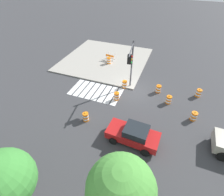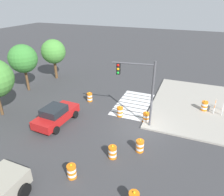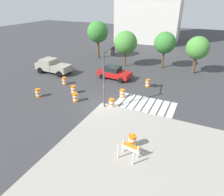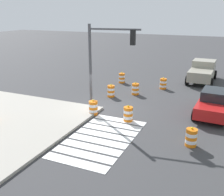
% 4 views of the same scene
% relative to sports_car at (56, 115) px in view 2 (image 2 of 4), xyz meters
% --- Properties ---
extents(ground_plane, '(120.00, 120.00, 0.00)m').
position_rel_sports_car_xyz_m(ground_plane, '(1.84, -6.94, -0.81)').
color(ground_plane, '#38383A').
extents(sidewalk_corner, '(12.00, 12.00, 0.15)m').
position_rel_sports_car_xyz_m(sidewalk_corner, '(7.84, -12.94, -0.74)').
color(sidewalk_corner, '#9E998E').
rests_on(sidewalk_corner, ground).
extents(crosswalk_stripes, '(5.85, 3.20, 0.02)m').
position_rel_sports_car_xyz_m(crosswalk_stripes, '(5.84, -5.14, -0.80)').
color(crosswalk_stripes, silver).
rests_on(crosswalk_stripes, ground).
extents(sports_car, '(4.39, 2.32, 1.63)m').
position_rel_sports_car_xyz_m(sports_car, '(0.00, 0.00, 0.00)').
color(sports_car, red).
rests_on(sports_car, ground).
extents(traffic_barrel_near_corner, '(0.56, 0.56, 1.02)m').
position_rel_sports_car_xyz_m(traffic_barrel_near_corner, '(-2.20, -6.03, -0.36)').
color(traffic_barrel_near_corner, orange).
rests_on(traffic_barrel_near_corner, ground).
extents(traffic_barrel_crosswalk_end, '(0.56, 0.56, 1.02)m').
position_rel_sports_car_xyz_m(traffic_barrel_crosswalk_end, '(-4.70, -4.39, -0.36)').
color(traffic_barrel_crosswalk_end, orange).
rests_on(traffic_barrel_crosswalk_end, ground).
extents(traffic_barrel_median_near, '(0.56, 0.56, 1.02)m').
position_rel_sports_car_xyz_m(traffic_barrel_median_near, '(2.99, -7.10, -0.36)').
color(traffic_barrel_median_near, orange).
rests_on(traffic_barrel_median_near, ground).
extents(traffic_barrel_median_far, '(0.56, 0.56, 1.02)m').
position_rel_sports_car_xyz_m(traffic_barrel_median_far, '(-0.88, -7.58, -0.36)').
color(traffic_barrel_median_far, orange).
rests_on(traffic_barrel_median_far, ground).
extents(traffic_barrel_far_curb, '(0.56, 0.56, 1.02)m').
position_rel_sports_car_xyz_m(traffic_barrel_far_curb, '(3.12, -4.65, -0.36)').
color(traffic_barrel_far_curb, orange).
rests_on(traffic_barrel_far_curb, ground).
extents(traffic_barrel_opposite_curb, '(0.56, 0.56, 1.02)m').
position_rel_sports_car_xyz_m(traffic_barrel_opposite_curb, '(4.80, -0.71, -0.36)').
color(traffic_barrel_opposite_curb, orange).
rests_on(traffic_barrel_opposite_curb, ground).
extents(traffic_barrel_on_sidewalk, '(0.56, 0.56, 1.02)m').
position_rel_sports_car_xyz_m(traffic_barrel_on_sidewalk, '(6.84, -11.77, -0.21)').
color(traffic_barrel_on_sidewalk, orange).
rests_on(traffic_barrel_on_sidewalk, sidewalk_corner).
extents(construction_barricade, '(1.32, 0.92, 1.00)m').
position_rel_sports_car_xyz_m(construction_barricade, '(7.01, -12.81, -0.09)').
color(construction_barricade, silver).
rests_on(construction_barricade, sidewalk_corner).
extents(traffic_light_pole, '(0.77, 3.26, 5.50)m').
position_rel_sports_car_xyz_m(traffic_light_pole, '(2.26, -6.41, 3.10)').
color(traffic_light_pole, '#4C4C51').
rests_on(traffic_light_pole, sidewalk_corner).
extents(street_tree_streetside_mid, '(3.10, 3.10, 5.28)m').
position_rel_sports_car_xyz_m(street_tree_streetside_mid, '(4.74, 7.28, 2.90)').
color(street_tree_streetside_mid, brown).
rests_on(street_tree_streetside_mid, ground).
extents(street_tree_corner_lot, '(3.05, 3.05, 5.09)m').
position_rel_sports_car_xyz_m(street_tree_corner_lot, '(9.26, 6.59, 2.73)').
color(street_tree_corner_lot, brown).
rests_on(street_tree_corner_lot, ground).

